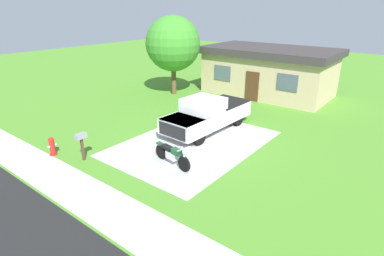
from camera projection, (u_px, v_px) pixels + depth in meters
The scene contains 9 objects.
ground_plane at pixel (194, 143), 15.49m from camera, with size 80.00×80.00×0.00m, color #4D8B2A.
driveway_pad at pixel (194, 143), 15.49m from camera, with size 5.73×8.10×0.01m, color #B1B1B1.
sidewalk_strip at pixel (90, 197), 11.09m from camera, with size 36.00×1.80×0.01m, color #BABAB5.
motorcycle at pixel (172, 155), 13.22m from camera, with size 2.20×0.75×1.09m.
pickup_truck at pixel (208, 113), 16.81m from camera, with size 2.23×5.70×1.90m.
fire_hydrant at pixel (52, 146), 14.12m from camera, with size 0.32×0.40×0.87m.
mailbox at pixel (81, 140), 13.44m from camera, with size 0.26×0.48×1.26m.
shade_tree at pixel (173, 44), 22.81m from camera, with size 4.02×4.02×5.80m.
neighbor_house at pixel (268, 71), 23.61m from camera, with size 9.60×5.60×3.50m.
Camera 1 is at (8.66, -11.18, 6.36)m, focal length 29.14 mm.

